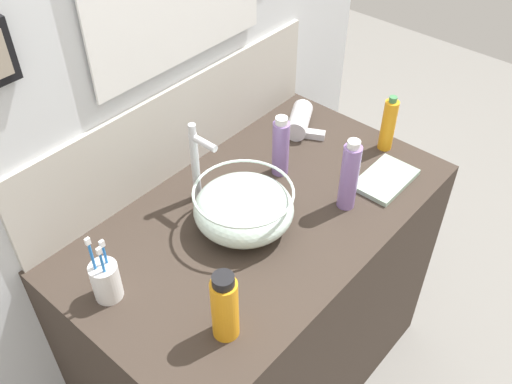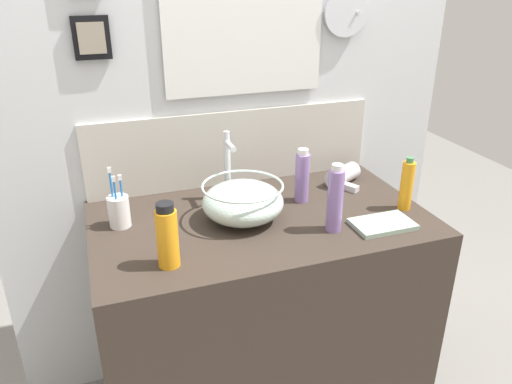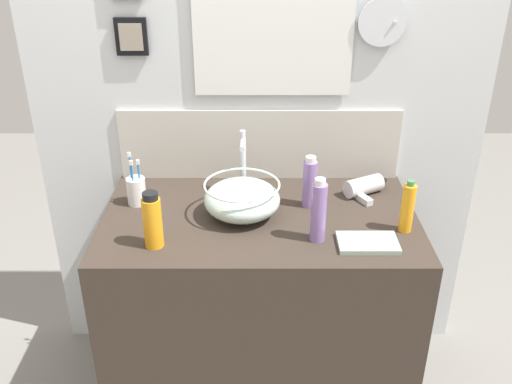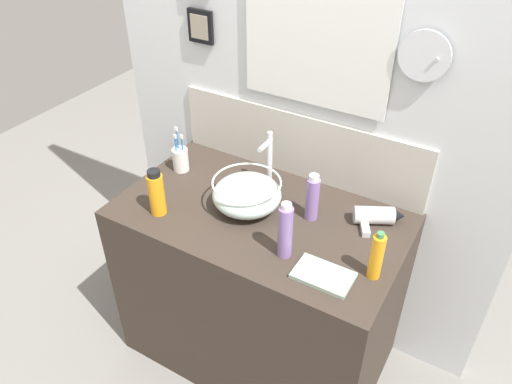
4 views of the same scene
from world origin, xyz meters
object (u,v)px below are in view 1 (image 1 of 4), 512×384
Objects in this scene: spray_bottle at (388,125)px; hair_drier at (301,118)px; glass_bowl_sink at (244,208)px; lotion_bottle at (281,147)px; soap_dispenser at (349,176)px; shampoo_bottle at (225,307)px; hand_towel at (385,179)px; faucet at (197,160)px; toothbrush_cup at (106,280)px.

hair_drier is at bearing 107.13° from spray_bottle.
glass_bowl_sink is at bearing -160.23° from hair_drier.
lotion_bottle is 0.24m from soap_dispenser.
hand_towel is (0.72, 0.00, -0.09)m from shampoo_bottle.
spray_bottle is (0.31, 0.06, -0.02)m from soap_dispenser.
lotion_bottle is 1.04× the size of spray_bottle.
lotion_bottle is at bearing 16.53° from glass_bowl_sink.
shampoo_bottle is (-0.54, -0.28, -0.00)m from lotion_bottle.
spray_bottle is at bearing -26.19° from faucet.
hair_drier is 0.87m from shampoo_bottle.
spray_bottle is 0.96× the size of hand_towel.
faucet is 1.28× the size of hair_drier.
faucet is 0.42m from toothbrush_cup.
soap_dispenser is 0.32m from spray_bottle.
spray_bottle reaches higher than hand_towel.
shampoo_bottle is (0.11, -0.30, 0.04)m from toothbrush_cup.
soap_dispenser reaches higher than spray_bottle.
soap_dispenser is at bearing -32.75° from glass_bowl_sink.
soap_dispenser is at bearing -52.81° from faucet.
faucet is 0.43m from soap_dispenser.
hand_towel is (0.83, -0.29, -0.05)m from toothbrush_cup.
lotion_bottle is at bearing 92.01° from soap_dispenser.
faucet is at bearing 179.96° from hair_drier.
toothbrush_cup is 0.66m from lotion_bottle.
glass_bowl_sink is 1.37× the size of lotion_bottle.
toothbrush_cup is 0.88m from hand_towel.
shampoo_bottle is at bearing -69.13° from toothbrush_cup.
faucet is at bearing 90.00° from glass_bowl_sink.
faucet is (-0.00, 0.18, 0.08)m from glass_bowl_sink.
glass_bowl_sink is 0.48m from hand_towel.
glass_bowl_sink is 1.36× the size of hair_drier.
toothbrush_cup is (-0.89, -0.08, 0.02)m from hair_drier.
toothbrush_cup is 0.90× the size of soap_dispenser.
hair_drier reaches higher than hand_towel.
glass_bowl_sink is 0.19m from faucet.
shampoo_bottle is at bearing -179.63° from hand_towel.
toothbrush_cup reaches higher than spray_bottle.
hair_drier is 0.90m from toothbrush_cup.
hair_drier is at bearing 56.40° from soap_dispenser.
toothbrush_cup is (-0.40, 0.09, -0.01)m from glass_bowl_sink.
faucet is at bearing 127.19° from soap_dispenser.
faucet reaches higher than hair_drier.
hand_towel is (0.43, -0.38, -0.14)m from faucet.
faucet is 1.34× the size of spray_bottle.
faucet is 1.25× the size of toothbrush_cup.
hair_drier is at bearing 5.42° from toothbrush_cup.
lotion_bottle is at bearing 27.22° from shampoo_bottle.
soap_dispenser is at bearing 169.09° from hand_towel.
faucet is at bearing 138.79° from hand_towel.
glass_bowl_sink is at bearing 147.25° from soap_dispenser.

